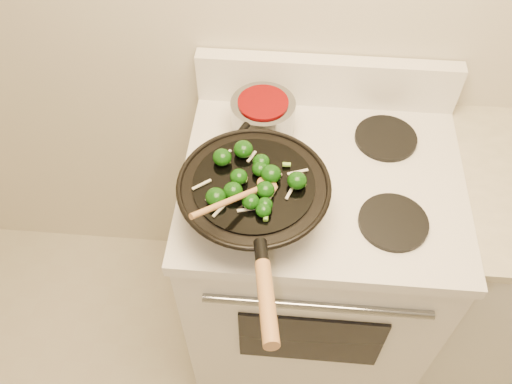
{
  "coord_description": "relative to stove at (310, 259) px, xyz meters",
  "views": [
    {
      "loc": [
        -0.36,
        0.19,
        2.07
      ],
      "look_at": [
        -0.42,
        1.01,
        1.02
      ],
      "focal_mm": 38.0,
      "sensor_mm": 36.0,
      "label": 1
    }
  ],
  "objects": [
    {
      "name": "wooden_spoon",
      "position": [
        -0.19,
        -0.21,
        0.61
      ],
      "size": [
        0.19,
        0.21,
        0.1
      ],
      "color": "#A97442",
      "rests_on": "wok"
    },
    {
      "name": "stirfry",
      "position": [
        -0.18,
        -0.15,
        0.6
      ],
      "size": [
        0.28,
        0.23,
        0.04
      ],
      "color": "#0E3A09",
      "rests_on": "wok"
    },
    {
      "name": "saucepan",
      "position": [
        -0.18,
        0.15,
        0.52
      ],
      "size": [
        0.18,
        0.28,
        0.11
      ],
      "color": "gray",
      "rests_on": "stove"
    },
    {
      "name": "wok",
      "position": [
        -0.18,
        -0.16,
        0.53
      ],
      "size": [
        0.38,
        0.63,
        0.19
      ],
      "color": "black",
      "rests_on": "stove"
    },
    {
      "name": "stove",
      "position": [
        0.0,
        0.0,
        0.0
      ],
      "size": [
        0.78,
        0.67,
        1.08
      ],
      "color": "white",
      "rests_on": "ground"
    }
  ]
}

